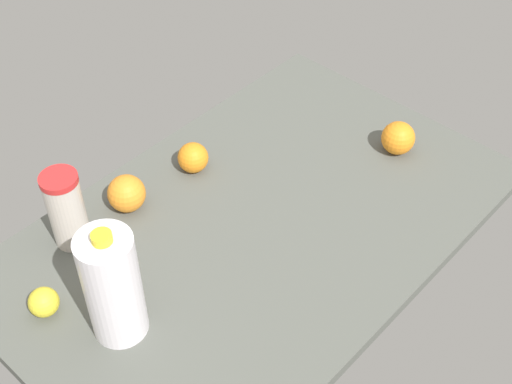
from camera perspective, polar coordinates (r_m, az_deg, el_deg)
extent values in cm
cube|color=#53564F|center=(165.17, 0.00, -2.85)|extent=(120.00, 76.00, 3.00)
cylinder|color=white|center=(138.31, -11.39, -7.44)|extent=(11.01, 11.01, 25.84)
cylinder|color=yellow|center=(127.94, -12.24, -3.60)|extent=(3.85, 3.85, 1.80)
cylinder|color=beige|center=(159.51, -14.89, -1.53)|extent=(8.00, 8.00, 17.84)
cylinder|color=red|center=(152.98, -15.53, 0.98)|extent=(8.24, 8.24, 1.40)
sphere|color=yellow|center=(151.86, -16.62, -8.44)|extent=(6.30, 6.30, 6.30)
sphere|color=orange|center=(175.27, -5.06, 2.76)|extent=(7.62, 7.62, 7.62)
sphere|color=orange|center=(183.07, 11.30, 4.26)|extent=(8.52, 8.52, 8.52)
sphere|color=orange|center=(167.20, -10.32, -0.11)|extent=(8.93, 8.93, 8.93)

